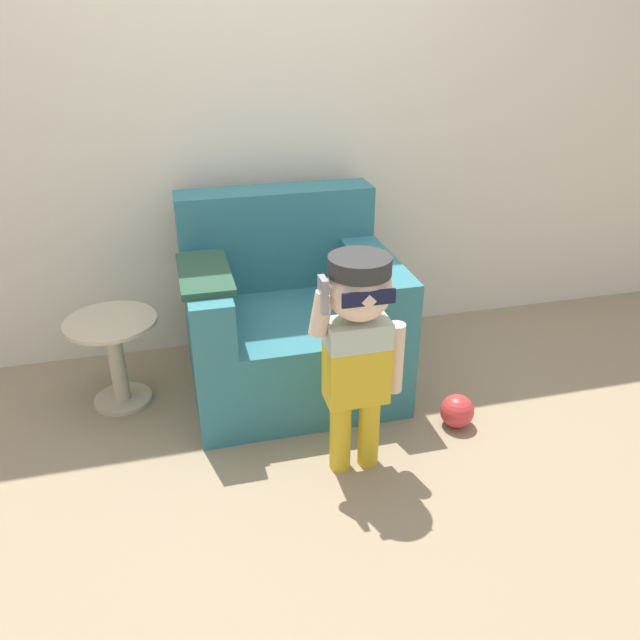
# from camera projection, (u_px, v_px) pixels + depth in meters

# --- Properties ---
(ground_plane) EXTENTS (10.00, 10.00, 0.00)m
(ground_plane) POSITION_uv_depth(u_px,v_px,m) (283.00, 390.00, 3.10)
(ground_plane) COLOR #998466
(wall_back) EXTENTS (10.00, 0.05, 2.60)m
(wall_back) POSITION_uv_depth(u_px,v_px,m) (252.00, 99.00, 3.03)
(wall_back) COLOR beige
(wall_back) RESTS_ON ground_plane
(armchair) EXTENTS (0.99, 0.86, 0.91)m
(armchair) POSITION_uv_depth(u_px,v_px,m) (288.00, 319.00, 3.05)
(armchair) COLOR teal
(armchair) RESTS_ON ground_plane
(person_child) EXTENTS (0.38, 0.28, 0.93)m
(person_child) POSITION_uv_depth(u_px,v_px,m) (358.00, 334.00, 2.32)
(person_child) COLOR gold
(person_child) RESTS_ON ground_plane
(side_table) EXTENTS (0.42, 0.42, 0.44)m
(side_table) POSITION_uv_depth(u_px,v_px,m) (116.00, 353.00, 2.90)
(side_table) COLOR beige
(side_table) RESTS_ON ground_plane
(toy_ball) EXTENTS (0.15, 0.15, 0.15)m
(toy_ball) POSITION_uv_depth(u_px,v_px,m) (457.00, 411.00, 2.81)
(toy_ball) COLOR #D13838
(toy_ball) RESTS_ON ground_plane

